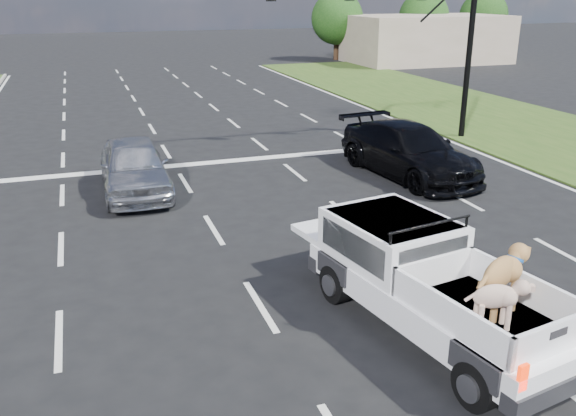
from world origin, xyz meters
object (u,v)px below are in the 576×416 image
at_px(pickup_truck, 428,280).
at_px(silver_sedan, 134,166).
at_px(traffic_signal, 416,12).
at_px(black_coupe, 409,150).

height_order(pickup_truck, silver_sedan, pickup_truck).
height_order(traffic_signal, silver_sedan, traffic_signal).
xyz_separation_m(traffic_signal, black_coupe, (-2.20, -3.92, -3.93)).
distance_m(pickup_truck, silver_sedan, 10.03).
relative_size(pickup_truck, silver_sedan, 1.18).
bearing_deg(pickup_truck, traffic_signal, 51.76).
xyz_separation_m(silver_sedan, black_coupe, (8.23, -1.01, 0.02)).
height_order(silver_sedan, black_coupe, black_coupe).
distance_m(traffic_signal, silver_sedan, 11.52).
height_order(pickup_truck, black_coupe, pickup_truck).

